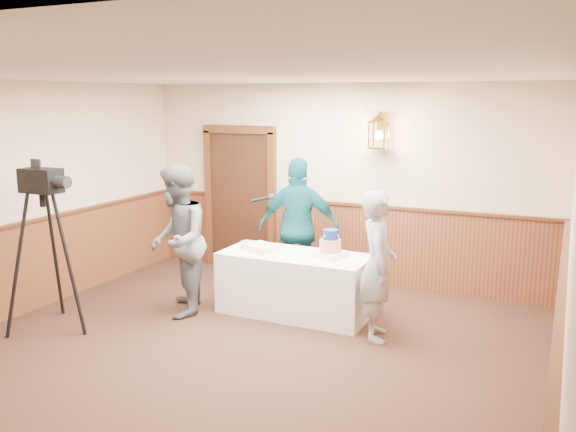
# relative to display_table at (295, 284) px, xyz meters

# --- Properties ---
(ground) EXTENTS (7.00, 7.00, 0.00)m
(ground) POSITION_rel_display_table_xyz_m (-0.02, -1.90, -0.38)
(ground) COLOR black
(ground) RESTS_ON ground
(room_shell) EXTENTS (6.02, 7.02, 2.81)m
(room_shell) POSITION_rel_display_table_xyz_m (-0.08, -1.45, 1.15)
(room_shell) COLOR beige
(room_shell) RESTS_ON ground
(display_table) EXTENTS (1.80, 0.80, 0.75)m
(display_table) POSITION_rel_display_table_xyz_m (0.00, 0.00, 0.00)
(display_table) COLOR silver
(display_table) RESTS_ON ground
(tiered_cake) EXTENTS (0.39, 0.39, 0.33)m
(tiered_cake) POSITION_rel_display_table_xyz_m (0.43, 0.05, 0.50)
(tiered_cake) COLOR #F9E2BC
(tiered_cake) RESTS_ON display_table
(sheet_cake_yellow) EXTENTS (0.47, 0.42, 0.08)m
(sheet_cake_yellow) POSITION_rel_display_table_xyz_m (-0.43, -0.04, 0.42)
(sheet_cake_yellow) COLOR #FFEA98
(sheet_cake_yellow) RESTS_ON display_table
(sheet_cake_green) EXTENTS (0.33, 0.30, 0.06)m
(sheet_cake_green) POSITION_rel_display_table_xyz_m (-0.63, 0.06, 0.41)
(sheet_cake_green) COLOR #95CD91
(sheet_cake_green) RESTS_ON display_table
(interviewer) EXTENTS (1.61, 1.11, 1.83)m
(interviewer) POSITION_rel_display_table_xyz_m (-1.27, -0.60, 0.54)
(interviewer) COLOR #575B60
(interviewer) RESTS_ON ground
(baker) EXTENTS (0.56, 0.69, 1.64)m
(baker) POSITION_rel_display_table_xyz_m (1.12, -0.32, 0.45)
(baker) COLOR gray
(baker) RESTS_ON ground
(assistant_p) EXTENTS (1.15, 0.68, 1.83)m
(assistant_p) POSITION_rel_display_table_xyz_m (-0.26, 0.69, 0.54)
(assistant_p) COLOR #10535D
(assistant_p) RESTS_ON ground
(tv_camera_rig) EXTENTS (0.72, 0.67, 1.84)m
(tv_camera_rig) POSITION_rel_display_table_xyz_m (-2.32, -1.63, 0.45)
(tv_camera_rig) COLOR black
(tv_camera_rig) RESTS_ON ground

